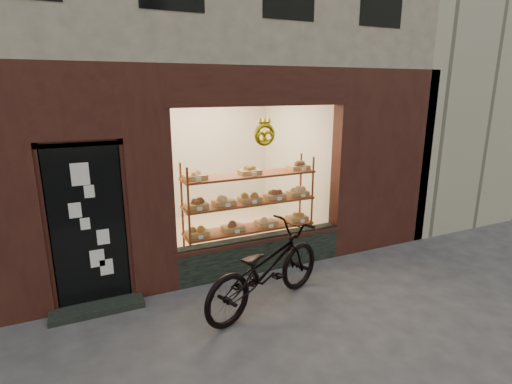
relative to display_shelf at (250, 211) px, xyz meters
name	(u,v)px	position (x,y,z in m)	size (l,w,h in m)	color
ground	(308,355)	(-0.45, -2.55, -0.85)	(90.00, 90.00, 0.00)	#3B3B3D
neighbor_right	(489,29)	(9.15, 2.95, 3.65)	(12.00, 7.00, 9.00)	beige
display_shelf	(250,211)	(0.00, 0.00, 0.00)	(2.20, 0.45, 1.70)	brown
bicycle	(266,268)	(-0.42, -1.43, -0.31)	(0.71, 2.04, 1.07)	black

